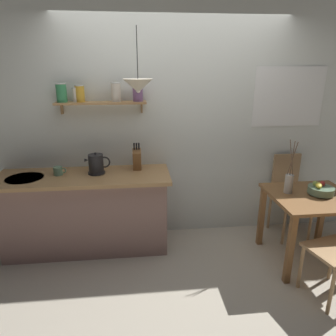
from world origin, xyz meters
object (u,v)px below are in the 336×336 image
at_px(electric_kettle, 96,164).
at_px(twig_vase, 289,183).
at_px(dining_chair_far, 288,192).
at_px(knife_block, 137,159).
at_px(dining_table, 311,207).
at_px(coffee_mug_by_sink, 58,171).
at_px(pendant_lamp, 138,86).
at_px(fruit_bowl, 321,190).

bearing_deg(electric_kettle, twig_vase, -11.58).
xyz_separation_m(dining_chair_far, electric_kettle, (-2.24, -0.09, 0.46)).
bearing_deg(knife_block, dining_chair_far, 0.20).
bearing_deg(twig_vase, knife_block, 162.47).
relative_size(twig_vase, knife_block, 1.79).
height_order(dining_table, electric_kettle, electric_kettle).
distance_m(coffee_mug_by_sink, pendant_lamp, 1.23).
xyz_separation_m(knife_block, pendant_lamp, (0.03, -0.18, 0.79)).
distance_m(dining_table, dining_chair_far, 0.60).
bearing_deg(knife_block, coffee_mug_by_sink, -174.26).
xyz_separation_m(twig_vase, coffee_mug_by_sink, (-2.36, 0.40, 0.08)).
relative_size(fruit_bowl, twig_vase, 0.45).
relative_size(dining_chair_far, electric_kettle, 3.65).
relative_size(twig_vase, electric_kettle, 2.09).
height_order(dining_table, coffee_mug_by_sink, coffee_mug_by_sink).
distance_m(dining_table, electric_kettle, 2.27).
bearing_deg(fruit_bowl, electric_kettle, 167.94).
relative_size(fruit_bowl, pendant_lamp, 0.42).
bearing_deg(dining_chair_far, electric_kettle, -177.75).
xyz_separation_m(electric_kettle, coffee_mug_by_sink, (-0.40, -0.00, -0.06)).
relative_size(coffee_mug_by_sink, pendant_lamp, 0.22).
bearing_deg(electric_kettle, knife_block, 10.75).
bearing_deg(pendant_lamp, electric_kettle, 167.91).
relative_size(dining_table, dining_chair_far, 0.85).
height_order(electric_kettle, coffee_mug_by_sink, electric_kettle).
bearing_deg(fruit_bowl, twig_vase, 164.84).
distance_m(electric_kettle, pendant_lamp, 0.94).
bearing_deg(dining_table, pendant_lamp, 166.91).
bearing_deg(dining_chair_far, twig_vase, -119.64).
relative_size(knife_block, pendant_lamp, 0.52).
xyz_separation_m(dining_chair_far, pendant_lamp, (-1.78, -0.19, 1.27)).
xyz_separation_m(dining_table, fruit_bowl, (0.08, 0.02, 0.18)).
bearing_deg(fruit_bowl, knife_block, 162.85).
bearing_deg(coffee_mug_by_sink, dining_table, -10.91).
xyz_separation_m(dining_chair_far, knife_block, (-1.81, -0.01, 0.48)).
distance_m(fruit_bowl, coffee_mug_by_sink, 2.71).
relative_size(dining_chair_far, knife_block, 3.12).
bearing_deg(coffee_mug_by_sink, fruit_bowl, -10.26).
bearing_deg(pendant_lamp, twig_vase, -11.42).
bearing_deg(twig_vase, electric_kettle, 168.42).
height_order(fruit_bowl, pendant_lamp, pendant_lamp).
distance_m(twig_vase, electric_kettle, 2.01).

